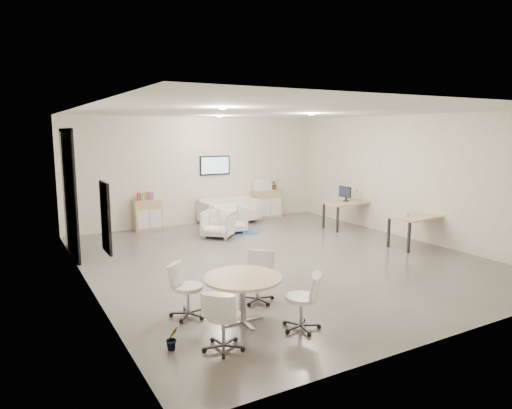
{
  "coord_description": "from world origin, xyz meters",
  "views": [
    {
      "loc": [
        -5.26,
        -8.32,
        2.78
      ],
      "look_at": [
        -0.34,
        0.4,
        1.17
      ],
      "focal_mm": 32.0,
      "sensor_mm": 36.0,
      "label": 1
    }
  ],
  "objects": [
    {
      "name": "room_shell",
      "position": [
        0.0,
        0.0,
        1.6
      ],
      "size": [
        9.6,
        10.6,
        4.8
      ],
      "color": "#55514D",
      "rests_on": "ground"
    },
    {
      "name": "glass_door",
      "position": [
        -3.95,
        2.51,
        1.5
      ],
      "size": [
        0.09,
        1.9,
        2.85
      ],
      "color": "black",
      "rests_on": "room_shell"
    },
    {
      "name": "artwork",
      "position": [
        -3.97,
        -1.6,
        1.55
      ],
      "size": [
        0.05,
        0.54,
        1.04
      ],
      "color": "black",
      "rests_on": "room_shell"
    },
    {
      "name": "wall_tv",
      "position": [
        0.5,
        4.46,
        1.75
      ],
      "size": [
        0.98,
        0.06,
        0.58
      ],
      "color": "black",
      "rests_on": "room_shell"
    },
    {
      "name": "ceiling_spots",
      "position": [
        -0.2,
        0.83,
        3.18
      ],
      "size": [
        3.14,
        4.14,
        0.03
      ],
      "color": "#FFEAC6",
      "rests_on": "room_shell"
    },
    {
      "name": "sideboard_left",
      "position": [
        -1.7,
        4.27,
        0.43
      ],
      "size": [
        0.77,
        0.4,
        0.87
      ],
      "color": "tan",
      "rests_on": "room_shell"
    },
    {
      "name": "sideboard_right",
      "position": [
        2.24,
        4.25,
        0.46
      ],
      "size": [
        0.92,
        0.44,
        0.92
      ],
      "color": "tan",
      "rests_on": "room_shell"
    },
    {
      "name": "books",
      "position": [
        -1.73,
        4.28,
        0.98
      ],
      "size": [
        0.45,
        0.14,
        0.22
      ],
      "color": "red",
      "rests_on": "sideboard_left"
    },
    {
      "name": "printer",
      "position": [
        2.08,
        4.26,
        1.07
      ],
      "size": [
        0.48,
        0.4,
        0.34
      ],
      "rotation": [
        0.0,
        0.0,
        -0.01
      ],
      "color": "white",
      "rests_on": "sideboard_right"
    },
    {
      "name": "loveseat",
      "position": [
        0.74,
        4.06,
        0.36
      ],
      "size": [
        1.79,
        0.95,
        0.66
      ],
      "rotation": [
        0.0,
        0.0,
        0.04
      ],
      "color": "silver",
      "rests_on": "room_shell"
    },
    {
      "name": "blue_rug",
      "position": [
        0.21,
        2.92,
        0.01
      ],
      "size": [
        1.64,
        1.26,
        0.01
      ],
      "primitive_type": "cube",
      "rotation": [
        0.0,
        0.0,
        -0.2
      ],
      "color": "navy",
      "rests_on": "room_shell"
    },
    {
      "name": "armchair_left",
      "position": [
        -0.31,
        2.48,
        0.4
      ],
      "size": [
        1.05,
        1.05,
        0.79
      ],
      "primitive_type": "imported",
      "rotation": [
        0.0,
        0.0,
        -0.77
      ],
      "color": "silver",
      "rests_on": "room_shell"
    },
    {
      "name": "armchair_right",
      "position": [
        0.18,
        2.84,
        0.42
      ],
      "size": [
        0.88,
        0.84,
        0.83
      ],
      "primitive_type": "imported",
      "rotation": [
        0.0,
        0.0,
        -0.1
      ],
      "color": "silver",
      "rests_on": "room_shell"
    },
    {
      "name": "desk_rear",
      "position": [
        3.49,
        1.7,
        0.69
      ],
      "size": [
        1.5,
        0.79,
        0.76
      ],
      "rotation": [
        0.0,
        0.0,
        0.04
      ],
      "color": "tan",
      "rests_on": "room_shell"
    },
    {
      "name": "desk_front",
      "position": [
        3.52,
        -0.82,
        0.69
      ],
      "size": [
        1.53,
        0.86,
        0.77
      ],
      "rotation": [
        0.0,
        0.0,
        0.09
      ],
      "color": "tan",
      "rests_on": "room_shell"
    },
    {
      "name": "monitor",
      "position": [
        3.45,
        1.85,
        1.0
      ],
      "size": [
        0.2,
        0.5,
        0.44
      ],
      "color": "black",
      "rests_on": "desk_rear"
    },
    {
      "name": "round_table",
      "position": [
        -2.31,
        -2.69,
        0.62
      ],
      "size": [
        1.15,
        1.15,
        0.7
      ],
      "color": "tan",
      "rests_on": "room_shell"
    },
    {
      "name": "meeting_chairs",
      "position": [
        -2.31,
        -2.69,
        0.41
      ],
      "size": [
        2.06,
        2.06,
        0.82
      ],
      "color": "white",
      "rests_on": "room_shell"
    },
    {
      "name": "plant_cabinet",
      "position": [
        2.51,
        4.24,
        1.04
      ],
      "size": [
        0.37,
        0.39,
        0.26
      ],
      "primitive_type": "imported",
      "rotation": [
        0.0,
        0.0,
        -0.25
      ],
      "color": "#3F7F3F",
      "rests_on": "sideboard_right"
    },
    {
      "name": "plant_floor",
      "position": [
        -3.49,
        -2.99,
        0.07
      ],
      "size": [
        0.25,
        0.34,
        0.14
      ],
      "primitive_type": "imported",
      "rotation": [
        0.0,
        0.0,
        0.26
      ],
      "color": "#3F7F3F",
      "rests_on": "room_shell"
    },
    {
      "name": "cup",
      "position": [
        3.19,
        -0.74,
        0.82
      ],
      "size": [
        0.13,
        0.12,
        0.11
      ],
      "primitive_type": "imported",
      "rotation": [
        0.0,
        0.0,
        0.35
      ],
      "color": "white",
      "rests_on": "desk_front"
    }
  ]
}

